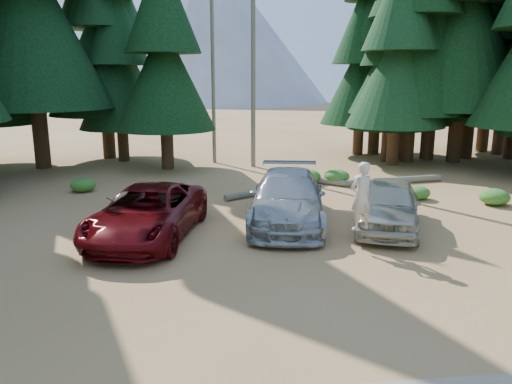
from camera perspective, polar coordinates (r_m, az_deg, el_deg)
ground at (r=12.45m, az=2.97°, el=-8.90°), size 160.00×160.00×0.00m
forest_belt_north at (r=26.87m, az=-2.13°, el=3.09°), size 36.00×7.00×22.00m
snag_front at (r=26.07m, az=-0.34°, el=16.03°), size 0.24×0.24×12.00m
snag_back at (r=27.40m, az=-4.95°, el=13.75°), size 0.20×0.20×10.00m
mountain_peak at (r=99.96m, az=-6.96°, el=17.60°), size 48.00×50.00×28.00m
red_pickup at (r=14.93m, az=-12.31°, el=-2.34°), size 3.74×5.94×1.53m
silver_minivan_center at (r=16.07m, az=3.65°, el=-0.72°), size 3.37×6.06×1.66m
silver_minivan_right at (r=16.02m, az=14.94°, el=-1.39°), size 3.42×4.92×1.56m
frisbee_player at (r=13.72m, az=11.95°, el=-0.44°), size 0.80×0.67×1.87m
log_left at (r=20.06m, az=0.77°, el=0.03°), size 3.23×2.05×0.26m
log_mid at (r=22.49m, az=6.39°, el=1.41°), size 2.86×2.30×0.28m
log_right at (r=22.93m, az=15.45°, el=1.27°), size 4.70×1.12×0.30m
shrub_far_left at (r=21.82m, az=-19.17°, el=0.78°), size 1.03×1.03×0.57m
shrub_left at (r=19.42m, az=-11.24°, el=-0.38°), size 0.81×0.81×0.44m
shrub_center_left at (r=19.01m, az=-8.32°, el=-0.41°), size 0.98×0.98×0.54m
shrub_center_right at (r=22.33m, az=5.97°, el=1.79°), size 1.14×1.14×0.63m
shrub_right at (r=20.34m, az=18.00°, el=-0.06°), size 0.94×0.94×0.52m
shrub_far_right at (r=22.44m, az=9.20°, el=1.76°), size 1.15×1.15×0.63m
shrub_edge_east at (r=20.49m, az=25.58°, el=-0.50°), size 1.10×1.10×0.60m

